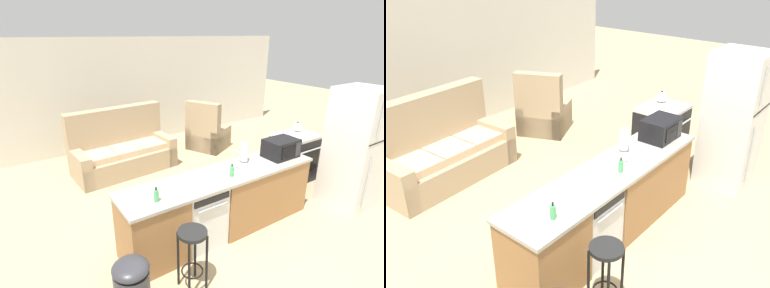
% 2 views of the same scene
% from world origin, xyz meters
% --- Properties ---
extents(ground_plane, '(24.00, 24.00, 0.00)m').
position_xyz_m(ground_plane, '(0.00, 0.00, 0.00)').
color(ground_plane, tan).
extents(wall_back, '(10.00, 0.06, 2.60)m').
position_xyz_m(wall_back, '(0.30, 4.20, 1.30)').
color(wall_back, silver).
rests_on(wall_back, ground_plane).
extents(kitchen_counter, '(2.94, 0.66, 0.90)m').
position_xyz_m(kitchen_counter, '(0.24, 0.00, 0.42)').
color(kitchen_counter, '#9E6B3D').
rests_on(kitchen_counter, ground_plane).
extents(dishwasher, '(0.58, 0.61, 0.84)m').
position_xyz_m(dishwasher, '(-0.25, -0.00, 0.42)').
color(dishwasher, silver).
rests_on(dishwasher, ground_plane).
extents(stove_range, '(0.76, 0.68, 0.90)m').
position_xyz_m(stove_range, '(2.35, 0.55, 0.45)').
color(stove_range, black).
rests_on(stove_range, ground_plane).
extents(refrigerator, '(0.72, 0.73, 1.94)m').
position_xyz_m(refrigerator, '(2.35, -0.55, 0.97)').
color(refrigerator, silver).
rests_on(refrigerator, ground_plane).
extents(microwave, '(0.50, 0.37, 0.28)m').
position_xyz_m(microwave, '(1.26, -0.00, 1.04)').
color(microwave, black).
rests_on(microwave, kitchen_counter).
extents(sink_faucet, '(0.07, 0.18, 0.30)m').
position_xyz_m(sink_faucet, '(0.35, 0.01, 1.03)').
color(sink_faucet, silver).
rests_on(sink_faucet, kitchen_counter).
extents(paper_towel_roll, '(0.14, 0.14, 0.28)m').
position_xyz_m(paper_towel_roll, '(0.68, 0.17, 1.04)').
color(paper_towel_roll, '#4C4C51').
rests_on(paper_towel_roll, kitchen_counter).
extents(soap_bottle, '(0.06, 0.06, 0.18)m').
position_xyz_m(soap_bottle, '(0.20, -0.11, 0.97)').
color(soap_bottle, '#4CB266').
rests_on(soap_bottle, kitchen_counter).
extents(dish_soap_bottle, '(0.06, 0.06, 0.18)m').
position_xyz_m(dish_soap_bottle, '(-0.92, -0.13, 0.97)').
color(dish_soap_bottle, '#4CB266').
rests_on(dish_soap_bottle, kitchen_counter).
extents(kettle, '(0.21, 0.17, 0.19)m').
position_xyz_m(kettle, '(2.52, 0.68, 0.99)').
color(kettle, silver).
rests_on(kettle, stove_range).
extents(bar_stool, '(0.32, 0.32, 0.74)m').
position_xyz_m(bar_stool, '(-0.76, -0.63, 0.54)').
color(bar_stool, black).
rests_on(bar_stool, ground_plane).
extents(couch, '(2.06, 1.04, 1.27)m').
position_xyz_m(couch, '(-0.26, 2.77, 0.39)').
color(couch, tan).
rests_on(couch, ground_plane).
extents(armchair, '(1.09, 1.11, 1.20)m').
position_xyz_m(armchair, '(1.87, 2.74, 0.35)').
color(armchair, tan).
rests_on(armchair, ground_plane).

